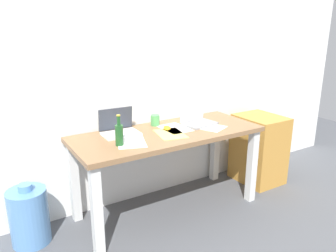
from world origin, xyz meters
TOP-DOWN VIEW (x-y plane):
  - ground_plane at (0.00, 0.00)m, footprint 8.00×8.00m
  - back_wall at (0.00, 0.39)m, footprint 5.20×0.08m
  - desk at (0.00, 0.00)m, footprint 1.62×0.65m
  - laptop_left at (-0.37, 0.16)m, footprint 0.30×0.23m
  - laptop_right at (0.35, 0.06)m, footprint 0.32×0.25m
  - beer_bottle at (-0.48, -0.09)m, footprint 0.06×0.06m
  - computer_mouse at (0.02, 0.05)m, footprint 0.09×0.11m
  - coffee_mug at (0.00, 0.22)m, footprint 0.08×0.08m
  - paper_sheet_front_right at (0.37, -0.06)m, footprint 0.31×0.36m
  - paper_sheet_center at (-0.02, -0.06)m, footprint 0.26×0.33m
  - paper_sheet_near_back at (0.10, 0.05)m, footprint 0.21×0.30m
  - paper_sheet_front_left at (-0.38, -0.07)m, footprint 0.30×0.35m
  - water_cooler_jug at (-1.14, 0.15)m, footprint 0.29×0.29m
  - filing_cabinet at (1.12, 0.01)m, footprint 0.40×0.48m

SIDE VIEW (x-z plane):
  - ground_plane at x=0.00m, z-range 0.00..0.00m
  - water_cooler_jug at x=-1.14m, z-range -0.02..0.46m
  - filing_cabinet at x=1.12m, z-range 0.00..0.71m
  - desk at x=0.00m, z-range 0.26..0.99m
  - paper_sheet_front_right at x=0.37m, z-range 0.73..0.74m
  - paper_sheet_center at x=-0.02m, z-range 0.73..0.74m
  - paper_sheet_near_back at x=0.10m, z-range 0.73..0.74m
  - paper_sheet_front_left at x=-0.38m, z-range 0.73..0.74m
  - computer_mouse at x=0.02m, z-range 0.73..0.77m
  - laptop_left at x=-0.37m, z-range 0.68..0.88m
  - coffee_mug at x=0.00m, z-range 0.73..0.83m
  - laptop_right at x=0.35m, z-range 0.67..0.90m
  - beer_bottle at x=-0.48m, z-range 0.71..0.94m
  - back_wall at x=0.00m, z-range 0.00..2.60m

